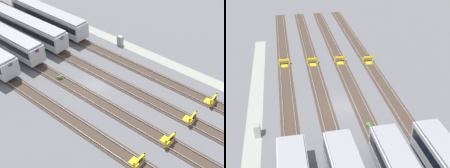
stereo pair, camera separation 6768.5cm
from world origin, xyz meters
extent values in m
plane|color=slate|center=(0.00, 0.00, 0.00)|extent=(400.00, 400.00, 0.00)
cube|color=#9E9E93|center=(0.00, -11.56, 0.00)|extent=(54.00, 2.00, 0.01)
cube|color=#47382D|center=(0.00, -7.23, 0.03)|extent=(90.00, 2.23, 0.06)
cube|color=gray|center=(0.00, -6.51, 0.14)|extent=(90.00, 0.07, 0.15)
cube|color=gray|center=(0.00, -7.94, 0.14)|extent=(90.00, 0.07, 0.15)
cube|color=#47382D|center=(0.00, -2.41, 0.03)|extent=(90.00, 2.24, 0.06)
cube|color=gray|center=(0.00, -1.69, 0.14)|extent=(90.00, 0.07, 0.15)
cube|color=gray|center=(0.00, -3.13, 0.14)|extent=(90.00, 0.07, 0.15)
cube|color=#47382D|center=(0.00, 2.41, 0.03)|extent=(90.00, 2.24, 0.06)
cube|color=gray|center=(0.00, 3.13, 0.14)|extent=(90.00, 0.07, 0.15)
cube|color=gray|center=(0.00, 1.69, 0.14)|extent=(90.00, 0.07, 0.15)
cube|color=#47382D|center=(0.00, 7.23, 0.03)|extent=(90.00, 2.23, 0.06)
cube|color=gray|center=(0.00, 7.94, 0.14)|extent=(90.00, 0.07, 0.15)
cube|color=gray|center=(0.00, 6.51, 0.14)|extent=(90.00, 0.07, 0.15)
cube|color=#B7BABF|center=(18.45, -7.27, 2.05)|extent=(18.01, 2.88, 2.70)
cube|color=black|center=(18.45, -7.27, 2.37)|extent=(17.29, 2.91, 1.08)
cube|color=#A8AAAF|center=(18.45, -7.27, 1.29)|extent=(17.65, 2.90, 0.54)
cube|color=#999BA0|center=(18.45, -7.27, 3.55)|extent=(17.47, 2.59, 0.30)
cube|color=#B21E99|center=(9.49, -7.23, 3.05)|extent=(0.08, 0.70, 0.56)
cube|color=black|center=(24.03, -7.29, 0.35)|extent=(3.61, 2.26, 0.70)
cube|color=black|center=(12.87, -7.25, 0.35)|extent=(3.61, 2.26, 0.70)
cube|color=#B7BABF|center=(18.45, -2.38, 2.05)|extent=(18.06, 3.23, 2.70)
cube|color=black|center=(18.45, -2.38, 2.37)|extent=(17.34, 3.25, 1.08)
cube|color=#A8AAAF|center=(18.45, -2.38, 1.29)|extent=(17.70, 3.25, 0.54)
cube|color=#999BA0|center=(18.45, -2.38, 3.55)|extent=(17.51, 2.93, 0.30)
cube|color=#B21E99|center=(9.49, -2.59, 3.05)|extent=(0.10, 0.70, 0.56)
cube|color=black|center=(24.03, -2.24, 0.35)|extent=(3.65, 2.32, 0.70)
cube|color=black|center=(12.87, -2.51, 0.35)|extent=(3.65, 2.32, 0.70)
cube|color=#B21E99|center=(9.49, 7.14, 3.05)|extent=(0.09, 0.70, 0.56)
cube|color=black|center=(12.87, 7.19, 0.35)|extent=(3.64, 2.30, 0.70)
cube|color=#B7BABF|center=(18.45, 2.44, 2.05)|extent=(18.02, 2.96, 2.70)
cube|color=black|center=(18.45, 2.44, 2.37)|extent=(17.30, 2.99, 1.08)
cube|color=#A8AAAF|center=(18.45, 2.44, 1.29)|extent=(17.66, 2.99, 0.54)
cube|color=#999BA0|center=(18.45, 2.44, 3.55)|extent=(17.48, 2.68, 0.30)
cube|color=#B21E99|center=(9.49, 2.36, 3.05)|extent=(0.09, 0.70, 0.56)
cube|color=black|center=(12.87, 2.39, 0.35)|extent=(3.62, 2.27, 0.70)
cube|color=gold|center=(-14.74, -6.33, 0.57)|extent=(0.19, 0.19, 1.15)
cube|color=gold|center=(-14.66, -8.13, 0.57)|extent=(0.19, 0.19, 1.15)
cube|color=gold|center=(-14.70, -7.23, 1.00)|extent=(0.32, 2.01, 0.30)
cube|color=gold|center=(-14.15, -7.20, 0.09)|extent=(1.14, 1.12, 0.18)
cube|color=black|center=(-14.88, -7.23, 1.00)|extent=(0.14, 0.60, 0.44)
cube|color=gold|center=(-14.33, -1.51, 0.57)|extent=(0.19, 0.19, 1.15)
cube|color=gold|center=(-14.24, -3.31, 0.57)|extent=(0.19, 0.19, 1.15)
cube|color=gold|center=(-14.28, -2.41, 1.00)|extent=(0.34, 2.01, 0.30)
cube|color=gold|center=(-13.73, -2.38, 0.09)|extent=(1.15, 1.13, 0.18)
cube|color=black|center=(-14.46, -2.42, 1.00)|extent=(0.15, 0.61, 0.44)
cube|color=gold|center=(-14.01, 3.31, 0.57)|extent=(0.19, 0.19, 1.15)
cube|color=gold|center=(-14.08, 1.51, 0.57)|extent=(0.19, 0.19, 1.15)
cube|color=gold|center=(-14.05, 2.41, 1.00)|extent=(0.32, 2.01, 0.30)
cube|color=gold|center=(-13.50, 2.39, 0.09)|extent=(1.14, 1.12, 0.18)
cube|color=black|center=(-14.23, 2.42, 1.00)|extent=(0.14, 0.60, 0.44)
cube|color=gold|center=(-13.18, 8.13, 0.57)|extent=(0.18, 0.18, 1.15)
cube|color=gold|center=(-13.18, 6.33, 0.57)|extent=(0.18, 0.18, 1.15)
cube|color=gold|center=(-13.18, 7.23, 1.00)|extent=(0.25, 2.00, 0.30)
cube|color=gold|center=(-12.63, 7.22, 0.09)|extent=(1.11, 1.09, 0.18)
cube|color=black|center=(-13.36, 7.23, 1.00)|extent=(0.12, 0.60, 0.44)
cube|color=#9E9E99|center=(4.33, -10.98, 0.80)|extent=(0.90, 0.70, 1.60)
cube|color=#333338|center=(4.33, -11.34, 1.04)|extent=(0.70, 0.04, 0.36)
sphere|color=#4C7F3D|center=(4.90, 2.30, 0.28)|extent=(0.64, 0.64, 0.64)
sphere|color=#4C7F3D|center=(5.20, 2.42, 0.18)|extent=(0.44, 0.44, 0.44)
sphere|color=#4C7F3D|center=(4.68, 2.12, 0.14)|extent=(0.36, 0.36, 0.36)
camera|label=1|loc=(-24.59, 25.13, 27.99)|focal=50.00mm
camera|label=2|loc=(34.68, -7.18, 23.04)|focal=50.00mm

